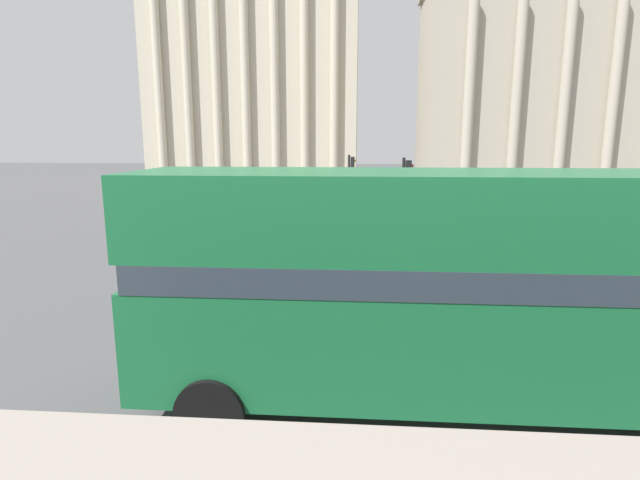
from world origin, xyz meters
TOP-DOWN VIEW (x-y plane):
  - double_decker_bus at (0.90, 5.90)m, footprint 11.37×2.66m
  - plaza_building_left at (-13.15, 59.71)m, footprint 23.99×16.55m
  - plaza_building_right at (20.05, 49.47)m, footprint 30.28×13.56m
  - traffic_light_near at (3.97, 11.72)m, footprint 0.42×0.24m
  - traffic_light_mid at (0.56, 16.76)m, footprint 0.42×0.24m
  - traffic_light_far at (-1.59, 23.45)m, footprint 0.42×0.24m
  - pedestrian_black at (3.36, 19.79)m, footprint 0.32×0.32m
  - pedestrian_yellow at (-8.05, 33.11)m, footprint 0.32×0.32m
  - pedestrian_grey at (-0.03, 20.13)m, footprint 0.32×0.32m
  - pedestrian_olive at (-1.16, 26.86)m, footprint 0.32×0.32m

SIDE VIEW (x-z plane):
  - pedestrian_olive at x=-1.16m, z-range 0.11..1.71m
  - pedestrian_grey at x=-0.03m, z-range 0.13..1.87m
  - pedestrian_black at x=3.36m, z-range 0.14..1.91m
  - pedestrian_yellow at x=-8.05m, z-range 0.14..1.91m
  - double_decker_bus at x=0.90m, z-range 0.25..4.37m
  - traffic_light_near at x=3.97m, z-range 0.59..4.45m
  - traffic_light_far at x=-1.59m, z-range 0.59..4.49m
  - traffic_light_mid at x=0.56m, z-range 0.60..4.59m
  - plaza_building_right at x=20.05m, z-range 0.00..19.31m
  - plaza_building_left at x=-13.15m, z-range -0.01..24.79m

